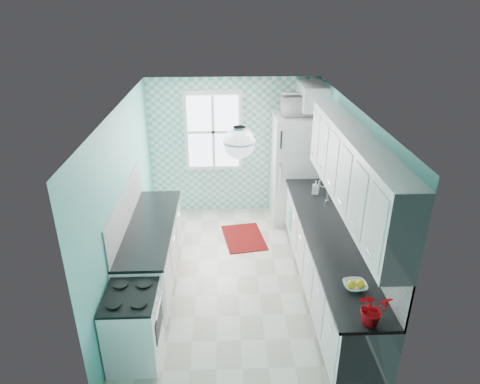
{
  "coord_description": "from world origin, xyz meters",
  "views": [
    {
      "loc": [
        -0.17,
        -5.18,
        3.78
      ],
      "look_at": [
        0.05,
        0.25,
        1.25
      ],
      "focal_mm": 32.0,
      "sensor_mm": 36.0,
      "label": 1
    }
  ],
  "objects_px": {
    "stove": "(134,325)",
    "potted_plant": "(373,309)",
    "sink": "(317,203)",
    "fridge": "(296,169)",
    "ceiling_light": "(239,143)",
    "fruit_bowl": "(355,286)",
    "microwave": "(300,105)"
  },
  "relations": [
    {
      "from": "ceiling_light",
      "to": "stove",
      "type": "height_order",
      "value": "ceiling_light"
    },
    {
      "from": "fridge",
      "to": "potted_plant",
      "type": "bearing_deg",
      "value": -86.95
    },
    {
      "from": "stove",
      "to": "sink",
      "type": "distance_m",
      "value": 3.13
    },
    {
      "from": "sink",
      "to": "potted_plant",
      "type": "relative_size",
      "value": 1.61
    },
    {
      "from": "fridge",
      "to": "ceiling_light",
      "type": "bearing_deg",
      "value": -111.37
    },
    {
      "from": "fridge",
      "to": "sink",
      "type": "bearing_deg",
      "value": -84.2
    },
    {
      "from": "fridge",
      "to": "microwave",
      "type": "relative_size",
      "value": 3.12
    },
    {
      "from": "fridge",
      "to": "microwave",
      "type": "xyz_separation_m",
      "value": [
        0.0,
        0.0,
        1.14
      ]
    },
    {
      "from": "stove",
      "to": "microwave",
      "type": "bearing_deg",
      "value": 53.69
    },
    {
      "from": "fridge",
      "to": "potted_plant",
      "type": "relative_size",
      "value": 5.84
    },
    {
      "from": "sink",
      "to": "microwave",
      "type": "height_order",
      "value": "microwave"
    },
    {
      "from": "stove",
      "to": "sink",
      "type": "relative_size",
      "value": 1.59
    },
    {
      "from": "stove",
      "to": "fruit_bowl",
      "type": "distance_m",
      "value": 2.46
    },
    {
      "from": "fruit_bowl",
      "to": "ceiling_light",
      "type": "bearing_deg",
      "value": 147.83
    },
    {
      "from": "ceiling_light",
      "to": "fruit_bowl",
      "type": "bearing_deg",
      "value": -32.17
    },
    {
      "from": "sink",
      "to": "microwave",
      "type": "relative_size",
      "value": 0.86
    },
    {
      "from": "stove",
      "to": "microwave",
      "type": "relative_size",
      "value": 1.37
    },
    {
      "from": "potted_plant",
      "to": "microwave",
      "type": "bearing_deg",
      "value": 91.33
    },
    {
      "from": "stove",
      "to": "sink",
      "type": "xyz_separation_m",
      "value": [
        2.4,
        1.94,
        0.49
      ]
    },
    {
      "from": "sink",
      "to": "potted_plant",
      "type": "distance_m",
      "value": 2.56
    },
    {
      "from": "sink",
      "to": "fruit_bowl",
      "type": "distance_m",
      "value": 2.03
    },
    {
      "from": "stove",
      "to": "fruit_bowl",
      "type": "xyz_separation_m",
      "value": [
        2.4,
        -0.09,
        0.53
      ]
    },
    {
      "from": "fridge",
      "to": "fruit_bowl",
      "type": "height_order",
      "value": "fridge"
    },
    {
      "from": "stove",
      "to": "fruit_bowl",
      "type": "bearing_deg",
      "value": -3.2
    },
    {
      "from": "potted_plant",
      "to": "microwave",
      "type": "xyz_separation_m",
      "value": [
        -0.09,
        3.88,
        1.0
      ]
    },
    {
      "from": "ceiling_light",
      "to": "microwave",
      "type": "height_order",
      "value": "ceiling_light"
    },
    {
      "from": "fridge",
      "to": "sink",
      "type": "relative_size",
      "value": 3.63
    },
    {
      "from": "fruit_bowl",
      "to": "fridge",
      "type": "bearing_deg",
      "value": 91.54
    },
    {
      "from": "stove",
      "to": "potted_plant",
      "type": "bearing_deg",
      "value": -15.34
    },
    {
      "from": "ceiling_light",
      "to": "fridge",
      "type": "xyz_separation_m",
      "value": [
        1.11,
        2.6,
        -1.36
      ]
    },
    {
      "from": "fridge",
      "to": "potted_plant",
      "type": "height_order",
      "value": "fridge"
    },
    {
      "from": "fridge",
      "to": "sink",
      "type": "height_order",
      "value": "fridge"
    }
  ]
}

